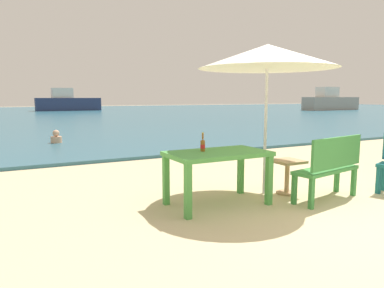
% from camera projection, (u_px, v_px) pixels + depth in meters
% --- Properties ---
extents(ground_plane, '(120.00, 120.00, 0.00)m').
position_uv_depth(ground_plane, '(339.00, 213.00, 4.63)').
color(ground_plane, beige).
extents(sea_water, '(120.00, 50.00, 0.08)m').
position_uv_depth(sea_water, '(56.00, 114.00, 30.96)').
color(sea_water, '#2D6075').
rests_on(sea_water, ground_plane).
extents(picnic_table_green, '(1.40, 0.80, 0.76)m').
position_uv_depth(picnic_table_green, '(218.00, 159.00, 4.92)').
color(picnic_table_green, '#4C9E47').
rests_on(picnic_table_green, ground_plane).
extents(beer_bottle_amber, '(0.07, 0.07, 0.26)m').
position_uv_depth(beer_bottle_amber, '(203.00, 145.00, 4.91)').
color(beer_bottle_amber, brown).
rests_on(beer_bottle_amber, picnic_table_green).
extents(patio_umbrella, '(2.10, 2.10, 2.30)m').
position_uv_depth(patio_umbrella, '(267.00, 57.00, 5.31)').
color(patio_umbrella, silver).
rests_on(patio_umbrella, ground_plane).
extents(side_table_wood, '(0.44, 0.44, 0.54)m').
position_uv_depth(side_table_wood, '(287.00, 172.00, 5.51)').
color(side_table_wood, tan).
rests_on(side_table_wood, ground_plane).
extents(bench_green_left, '(1.24, 0.56, 0.95)m').
position_uv_depth(bench_green_left, '(331.00, 165.00, 5.11)').
color(bench_green_left, '#3D8C42').
rests_on(bench_green_left, ground_plane).
extents(swimmer_person, '(0.34, 0.34, 0.41)m').
position_uv_depth(swimmer_person, '(56.00, 138.00, 11.12)').
color(swimmer_person, tan).
rests_on(swimmer_person, sea_water).
extents(boat_ferry, '(6.59, 1.80, 2.40)m').
position_uv_depth(boat_ferry, '(68.00, 102.00, 37.84)').
color(boat_ferry, navy).
rests_on(boat_ferry, sea_water).
extents(boat_cargo_ship, '(7.00, 1.91, 2.55)m').
position_uv_depth(boat_cargo_ship, '(330.00, 102.00, 39.59)').
color(boat_cargo_ship, gray).
rests_on(boat_cargo_ship, sea_water).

